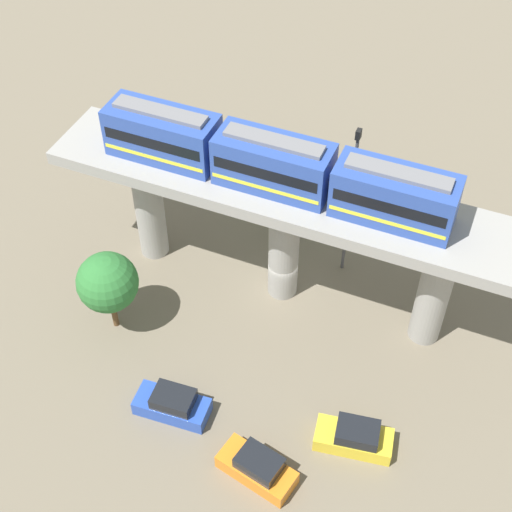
{
  "coord_description": "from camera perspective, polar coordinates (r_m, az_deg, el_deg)",
  "views": [
    {
      "loc": [
        29.82,
        10.65,
        36.4
      ],
      "look_at": [
        2.5,
        -0.81,
        5.25
      ],
      "focal_mm": 51.7,
      "sensor_mm": 36.0,
      "label": 1
    }
  ],
  "objects": [
    {
      "name": "tree_mid_lot",
      "position": [
        44.23,
        -11.42,
        -2.03
      ],
      "size": [
        3.7,
        3.7,
        5.8
      ],
      "color": "brown",
      "rests_on": "ground"
    },
    {
      "name": "ground_plane",
      "position": [
        48.24,
        2.04,
        -2.59
      ],
      "size": [
        120.0,
        120.0,
        0.0
      ],
      "primitive_type": "plane",
      "color": "#706654"
    },
    {
      "name": "signal_post",
      "position": [
        45.54,
        7.32,
        4.45
      ],
      "size": [
        0.44,
        0.28,
        11.36
      ],
      "color": "#4C4C51",
      "rests_on": "ground"
    },
    {
      "name": "parked_car_blue",
      "position": [
        42.38,
        -6.48,
        -11.33
      ],
      "size": [
        2.13,
        4.33,
        1.76
      ],
      "rotation": [
        0.0,
        0.0,
        0.08
      ],
      "color": "#284CB7",
      "rests_on": "ground"
    },
    {
      "name": "train",
      "position": [
        41.26,
        1.35,
        7.16
      ],
      "size": [
        2.64,
        20.5,
        3.24
      ],
      "color": "#2D4CA5",
      "rests_on": "viaduct"
    },
    {
      "name": "tree_near_viaduct",
      "position": [
        51.63,
        3.74,
        6.06
      ],
      "size": [
        3.27,
        3.27,
        4.69
      ],
      "color": "brown",
      "rests_on": "ground"
    },
    {
      "name": "parked_car_orange",
      "position": [
        40.2,
        0.11,
        -16.07
      ],
      "size": [
        2.63,
        4.48,
        1.76
      ],
      "rotation": [
        0.0,
        0.0,
        -0.21
      ],
      "color": "orange",
      "rests_on": "ground"
    },
    {
      "name": "viaduct",
      "position": [
        43.53,
        2.26,
        3.06
      ],
      "size": [
        5.2,
        28.85,
        8.76
      ],
      "color": "#999691",
      "rests_on": "ground"
    },
    {
      "name": "parked_car_yellow",
      "position": [
        41.39,
        7.63,
        -13.75
      ],
      "size": [
        2.45,
        4.44,
        1.76
      ],
      "rotation": [
        0.0,
        0.0,
        0.16
      ],
      "color": "yellow",
      "rests_on": "ground"
    }
  ]
}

